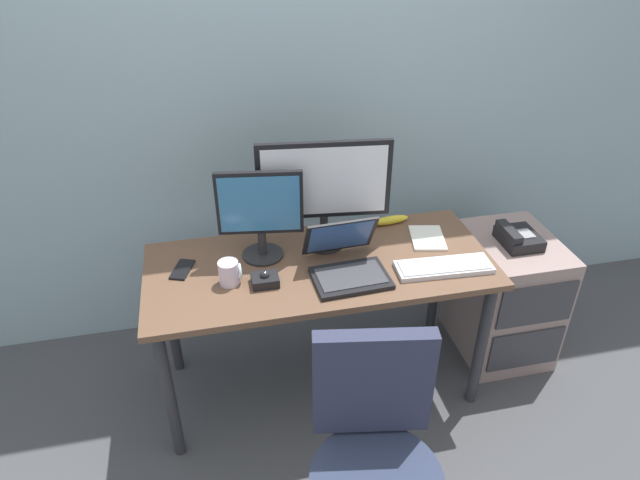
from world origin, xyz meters
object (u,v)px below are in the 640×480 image
object	(u,v)px
desk_phone	(518,238)
cell_phone	(182,270)
trackball_mouse	(265,279)
banana	(390,220)
paper_notepad	(427,238)
monitor_main	(324,186)
laptop	(347,262)
file_cabinet	(504,295)
keyboard	(444,267)
monitor_side	(260,211)
office_chair	(373,475)
coffee_mug	(230,273)

from	to	relation	value
desk_phone	cell_phone	bearing A→B (deg)	179.45
trackball_mouse	banana	distance (m)	0.74
paper_notepad	monitor_main	bearing A→B (deg)	172.61
laptop	banana	size ratio (longest dim) A/B	1.80
desk_phone	laptop	xyz separation A→B (m)	(-0.88, -0.15, 0.09)
file_cabinet	desk_phone	distance (m)	0.36
laptop	keyboard	bearing A→B (deg)	-9.73
monitor_side	trackball_mouse	size ratio (longest dim) A/B	3.70
paper_notepad	cell_phone	size ratio (longest dim) A/B	1.46
desk_phone	trackball_mouse	world-z (taller)	trackball_mouse
monitor_main	laptop	bearing A→B (deg)	-79.11
office_chair	laptop	bearing A→B (deg)	82.85
paper_notepad	banana	bearing A→B (deg)	126.65
monitor_main	laptop	size ratio (longest dim) A/B	1.68
desk_phone	office_chair	size ratio (longest dim) A/B	0.22
desk_phone	coffee_mug	distance (m)	1.37
office_chair	monitor_side	size ratio (longest dim) A/B	2.28
paper_notepad	banana	size ratio (longest dim) A/B	1.09
keyboard	laptop	world-z (taller)	laptop
file_cabinet	monitor_side	xyz separation A→B (m)	(-1.22, 0.04, 0.63)
file_cabinet	monitor_main	xyz separation A→B (m)	(-0.93, 0.07, 0.69)
desk_phone	coffee_mug	xyz separation A→B (m)	(-1.36, -0.12, 0.09)
monitor_main	cell_phone	size ratio (longest dim) A/B	4.05
office_chair	coffee_mug	bearing A→B (deg)	116.60
laptop	coffee_mug	distance (m)	0.49
file_cabinet	office_chair	bearing A→B (deg)	-137.11
monitor_main	coffee_mug	distance (m)	0.54
banana	coffee_mug	bearing A→B (deg)	-158.43
file_cabinet	monitor_main	distance (m)	1.17
trackball_mouse	banana	world-z (taller)	trackball_mouse
coffee_mug	paper_notepad	world-z (taller)	coffee_mug
office_chair	monitor_side	world-z (taller)	monitor_side
office_chair	paper_notepad	bearing A→B (deg)	60.37
file_cabinet	trackball_mouse	distance (m)	1.32
file_cabinet	cell_phone	world-z (taller)	cell_phone
file_cabinet	monitor_side	distance (m)	1.37
monitor_main	paper_notepad	xyz separation A→B (m)	(0.48, -0.06, -0.29)
monitor_main	laptop	xyz separation A→B (m)	(0.04, -0.23, -0.25)
file_cabinet	trackball_mouse	world-z (taller)	trackball_mouse
coffee_mug	monitor_side	bearing A→B (deg)	47.22
laptop	paper_notepad	size ratio (longest dim) A/B	1.65
desk_phone	keyboard	size ratio (longest dim) A/B	0.48
office_chair	trackball_mouse	distance (m)	0.85
desk_phone	paper_notepad	xyz separation A→B (m)	(-0.45, 0.03, 0.04)
monitor_main	coffee_mug	size ratio (longest dim) A/B	5.60
desk_phone	coffee_mug	size ratio (longest dim) A/B	1.95
keyboard	paper_notepad	bearing A→B (deg)	84.78
monitor_side	cell_phone	size ratio (longest dim) A/B	2.87
banana	laptop	bearing A→B (deg)	-131.81
paper_notepad	office_chair	bearing A→B (deg)	-119.63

